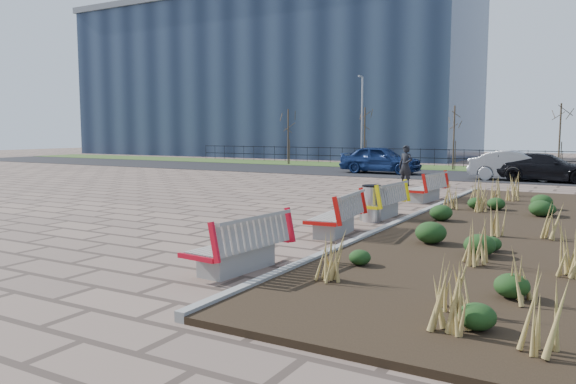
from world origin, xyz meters
The scene contains 21 objects.
ground centered at (0.00, 0.00, 0.00)m, with size 120.00×120.00×0.00m, color #745E50.
planting_bed centered at (6.25, 5.00, 0.05)m, with size 4.50×18.00×0.10m, color black.
planting_curb centered at (3.92, 5.00, 0.07)m, with size 0.16×18.00×0.15m, color gray.
grass_verge_far centered at (0.00, 28.00, 0.02)m, with size 80.00×5.00×0.04m, color #33511E.
road centered at (0.00, 22.00, 0.01)m, with size 80.00×7.00×0.02m, color black.
bench_a centered at (3.00, -1.39, 0.50)m, with size 0.90×2.10×1.00m, color red, non-canonical shape.
bench_b centered at (3.00, 2.59, 0.50)m, with size 0.90×2.10×1.00m, color red, non-canonical shape.
bench_c centered at (3.00, 5.59, 0.50)m, with size 0.90×2.10×1.00m, color yellow, non-canonical shape.
bench_d centered at (3.00, 10.03, 0.50)m, with size 0.90×2.10×1.00m, color #A70E0B, non-canonical shape.
litter_bin centered at (3.04, 4.87, 0.49)m, with size 0.50×0.50×0.97m, color #B2B2B7.
pedestrian centered at (0.67, 15.01, 0.91)m, with size 0.66×0.44×1.82m, color black.
car_blue centered at (-2.92, 21.44, 0.81)m, with size 1.87×4.66×1.59m, color navy.
car_silver centered at (4.56, 20.34, 0.75)m, with size 1.55×4.46×1.47m, color gray.
car_black centered at (5.91, 20.26, 0.70)m, with size 1.91×4.69×1.36m, color black.
tree_a centered at (-12.00, 26.50, 2.04)m, with size 1.40×1.40×4.00m, color #4C3D2D, non-canonical shape.
tree_b centered at (-6.00, 26.50, 2.04)m, with size 1.40×1.40×4.00m, color #4C3D2D, non-canonical shape.
tree_c centered at (0.00, 26.50, 2.04)m, with size 1.40×1.40×4.00m, color #4C3D2D, non-canonical shape.
tree_d centered at (6.00, 26.50, 2.04)m, with size 1.40×1.40×4.00m, color #4C3D2D, non-canonical shape.
lamp_west centered at (-6.00, 26.00, 3.04)m, with size 0.24×0.60×6.00m, color gray, non-canonical shape.
railing_fence centered at (0.00, 29.50, 0.64)m, with size 44.00×0.10×1.20m, color black, non-canonical shape.
building_glass centered at (-22.00, 40.00, 7.50)m, with size 40.00×14.00×15.00m, color #192338.
Camera 1 is at (8.58, -9.32, 2.44)m, focal length 35.00 mm.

